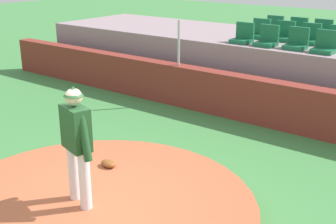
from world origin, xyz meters
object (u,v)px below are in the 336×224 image
(stadium_chair_6, at_px, (309,37))
(stadium_chair_9, at_px, (297,30))
(pitcher, at_px, (76,138))
(stadium_chair_4, at_px, (260,32))
(stadium_chair_10, at_px, (322,33))
(stadium_chair_0, at_px, (243,37))
(stadium_chair_8, at_px, (273,28))
(fielding_glove, at_px, (108,164))
(stadium_chair_3, at_px, (325,46))
(stadium_chair_5, at_px, (284,35))
(stadium_chair_2, at_px, (297,42))
(stadium_chair_1, at_px, (267,39))

(stadium_chair_6, distance_m, stadium_chair_9, 1.14)
(pitcher, bearing_deg, stadium_chair_6, 101.78)
(stadium_chair_4, bearing_deg, stadium_chair_9, -128.11)
(stadium_chair_10, bearing_deg, stadium_chair_0, 53.06)
(stadium_chair_4, distance_m, stadium_chair_8, 0.84)
(fielding_glove, height_order, stadium_chair_3, stadium_chair_3)
(stadium_chair_3, relative_size, stadium_chair_5, 1.00)
(stadium_chair_8, bearing_deg, stadium_chair_6, 147.20)
(pitcher, distance_m, fielding_glove, 1.53)
(stadium_chair_2, bearing_deg, stadium_chair_5, -51.75)
(fielding_glove, xyz_separation_m, stadium_chair_6, (1.01, 6.12, 1.41))
(stadium_chair_3, bearing_deg, pitcher, 79.38)
(stadium_chair_4, xyz_separation_m, stadium_chair_5, (0.68, -0.01, 0.00))
(stadium_chair_10, bearing_deg, stadium_chair_2, 90.90)
(stadium_chair_2, height_order, stadium_chair_3, same)
(fielding_glove, relative_size, stadium_chair_2, 0.60)
(stadium_chair_3, xyz_separation_m, stadium_chair_6, (-0.69, 0.89, 0.00))
(stadium_chair_1, relative_size, stadium_chair_9, 1.00)
(stadium_chair_8, bearing_deg, stadium_chair_10, -178.38)
(stadium_chair_1, height_order, stadium_chair_5, same)
(pitcher, bearing_deg, stadium_chair_10, 102.32)
(stadium_chair_3, height_order, stadium_chair_6, same)
(stadium_chair_10, bearing_deg, stadium_chair_9, 0.85)
(stadium_chair_9, xyz_separation_m, stadium_chair_10, (0.67, 0.01, 0.00))
(fielding_glove, relative_size, stadium_chair_5, 0.60)
(stadium_chair_10, bearing_deg, stadium_chair_3, 111.22)
(fielding_glove, xyz_separation_m, stadium_chair_8, (-0.35, 7.00, 1.41))
(stadium_chair_5, distance_m, stadium_chair_8, 1.09)
(pitcher, height_order, stadium_chair_10, stadium_chair_10)
(stadium_chair_5, relative_size, stadium_chair_6, 1.00)
(stadium_chair_10, bearing_deg, stadium_chair_4, 33.04)
(pitcher, height_order, stadium_chair_9, stadium_chair_9)
(pitcher, distance_m, stadium_chair_5, 7.25)
(stadium_chair_4, height_order, stadium_chair_10, same)
(fielding_glove, relative_size, stadium_chair_4, 0.60)
(stadium_chair_2, bearing_deg, stadium_chair_9, -68.35)
(stadium_chair_8, distance_m, stadium_chair_10, 1.35)
(fielding_glove, height_order, stadium_chair_6, stadium_chair_6)
(stadium_chair_5, height_order, stadium_chair_9, same)
(stadium_chair_3, bearing_deg, stadium_chair_8, -40.74)
(stadium_chair_10, bearing_deg, fielding_glove, 81.93)
(stadium_chair_5, bearing_deg, stadium_chair_0, 53.18)
(stadium_chair_2, bearing_deg, fielding_glove, 78.99)
(fielding_glove, relative_size, stadium_chair_10, 0.60)
(pitcher, relative_size, stadium_chair_0, 3.47)
(stadium_chair_1, relative_size, stadium_chair_6, 1.00)
(stadium_chair_3, bearing_deg, stadium_chair_6, -52.27)
(fielding_glove, height_order, stadium_chair_4, stadium_chair_4)
(stadium_chair_5, bearing_deg, pitcher, 91.47)
(fielding_glove, xyz_separation_m, stadium_chair_3, (1.70, 5.24, 1.41))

